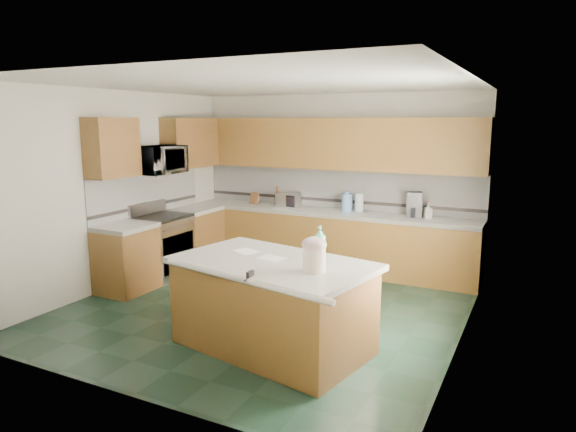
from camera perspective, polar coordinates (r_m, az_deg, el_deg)
The scene contains 52 objects.
floor at distance 6.45m, azimuth -2.63°, elevation -10.24°, with size 4.60×4.60×0.00m, color black.
ceiling at distance 6.04m, azimuth -2.85°, elevation 14.45°, with size 4.60×4.60×0.00m, color white.
wall_back at distance 8.19m, azimuth 5.26°, elevation 3.92°, with size 4.60×0.04×2.70m, color white.
wall_front at distance 4.27m, azimuth -18.17°, elevation -2.65°, with size 4.60×0.04×2.70m, color white.
wall_left at distance 7.51m, azimuth -18.39°, elevation 2.83°, with size 0.04×4.60×2.70m, color white.
wall_right at distance 5.38m, azimuth 19.38°, elevation -0.09°, with size 0.04×4.60×2.70m, color white.
back_base_cab at distance 8.05m, azimuth 4.31°, elevation -2.82°, with size 4.60×0.60×0.86m, color #372210.
back_countertop at distance 7.96m, azimuth 4.36°, elevation 0.40°, with size 4.60×0.64×0.06m, color white.
back_upper_cab at distance 7.97m, azimuth 4.84°, elevation 8.01°, with size 4.60×0.33×0.78m, color #372210.
back_backsplash at distance 8.17m, azimuth 5.16°, elevation 3.10°, with size 4.60×0.02×0.63m, color silver.
back_accent_band at distance 8.19m, azimuth 5.12°, elevation 1.74°, with size 4.60×0.01×0.05m, color black.
left_base_cab_rear at distance 8.42m, azimuth -10.28°, elevation -2.38°, with size 0.60×0.82×0.86m, color #372210.
left_counter_rear at distance 8.33m, azimuth -10.39°, elevation 0.71°, with size 0.64×0.82×0.06m, color white.
left_base_cab_front at distance 7.29m, azimuth -17.51°, elevation -4.71°, with size 0.60×0.72×0.86m, color #372210.
left_counter_front at distance 7.19m, azimuth -17.71°, elevation -1.17°, with size 0.64×0.72×0.06m, color white.
left_backsplash at distance 7.89m, azimuth -15.37°, elevation 2.51°, with size 0.02×2.30×0.63m, color silver.
left_accent_band at distance 7.92m, azimuth -15.27°, elevation 1.11°, with size 0.01×2.30×0.05m, color black.
left_upper_cab_rear at distance 8.41m, azimuth -10.81°, elevation 7.99°, with size 0.33×1.09×0.78m, color #372210.
left_upper_cab_front at distance 7.16m, azimuth -18.96°, elevation 7.20°, with size 0.33×0.72×0.78m, color #372210.
range_body at distance 7.82m, azimuth -13.75°, elevation -3.43°, with size 0.60×0.76×0.88m, color #B7B7BC.
range_oven_door at distance 7.65m, azimuth -12.08°, elevation -3.98°, with size 0.02×0.68×0.55m, color black.
range_cooktop at distance 7.72m, azimuth -13.90°, elevation -0.12°, with size 0.62×0.78×0.04m, color black.
range_handle at distance 7.54m, azimuth -12.01°, elevation -1.22°, with size 0.02×0.02×0.66m, color #B7B7BC.
range_backguard at distance 7.87m, azimuth -15.38°, elevation 0.90°, with size 0.06×0.76×0.18m, color #B7B7BC.
microwave at distance 7.62m, azimuth -14.18°, elevation 6.05°, with size 0.73×0.50×0.41m, color #B7B7BC.
island_base at distance 5.26m, azimuth -1.74°, elevation -10.12°, with size 1.87×1.07×0.86m, color #372210.
island_top at distance 5.12m, azimuth -1.76°, elevation -5.30°, with size 1.97×1.17×0.06m, color white.
island_bullnose at distance 4.63m, azimuth -5.21°, elevation -7.04°, with size 0.06×0.06×1.97m, color white.
treat_jar at distance 4.72m, azimuth 2.91°, elevation -4.90°, with size 0.21×0.21×0.22m, color white.
treat_jar_lid at distance 4.68m, azimuth 2.93°, elevation -3.18°, with size 0.23×0.23×0.14m, color #CBA3AC.
treat_jar_knob at distance 4.67m, azimuth 2.94°, elevation -2.60°, with size 0.03×0.03×0.08m, color tan.
treat_jar_knob_end_l at distance 4.69m, azimuth 2.51°, elevation -2.55°, with size 0.04×0.04×0.04m, color tan.
treat_jar_knob_end_r at distance 4.66m, azimuth 3.37°, elevation -2.64°, with size 0.04×0.04×0.04m, color tan.
soap_bottle_island at distance 5.15m, azimuth 3.57°, elevation -2.94°, with size 0.13×0.13×0.33m, color teal.
paper_sheet_a at distance 5.20m, azimuth -1.84°, elevation -4.69°, with size 0.26×0.19×0.00m, color white.
paper_sheet_b at distance 5.48m, azimuth -4.69°, elevation -3.92°, with size 0.26×0.20×0.00m, color white.
clamp_body at distance 4.60m, azimuth -4.24°, elevation -6.64°, with size 0.03×0.10×0.09m, color black.
clamp_handle at distance 4.56m, azimuth -4.61°, elevation -7.07°, with size 0.02×0.02×0.07m, color black.
knife_block at distance 8.57m, azimuth -3.77°, elevation 1.98°, with size 0.10×0.09×0.19m, color #472814.
utensil_crock at distance 8.39m, azimuth -1.14°, elevation 1.61°, with size 0.10×0.10×0.13m, color black.
utensil_bundle at distance 8.37m, azimuth -1.15°, elevation 2.68°, with size 0.06×0.06×0.19m, color #472814.
toaster_oven at distance 8.26m, azimuth 0.03°, elevation 1.80°, with size 0.38×0.26×0.22m, color #B7B7BC.
toaster_oven_door at distance 8.16m, azimuth -0.36°, elevation 1.68°, with size 0.34×0.01×0.18m, color black.
paper_towel at distance 7.86m, azimuth 7.91°, elevation 1.47°, with size 0.13×0.13×0.28m, color white.
paper_towel_base at distance 7.88m, azimuth 7.88°, elevation 0.51°, with size 0.19×0.19×0.01m, color #B7B7BC.
water_jug at distance 7.88m, azimuth 6.58°, elevation 1.49°, with size 0.17×0.17×0.27m, color #6291CB.
water_jug_neck at distance 7.86m, azimuth 6.60°, elevation 2.61°, with size 0.08×0.08×0.04m, color #6291CB.
coffee_maker at distance 7.61m, azimuth 13.84°, elevation 1.26°, with size 0.21×0.23×0.36m, color black.
coffee_carafe at distance 7.58m, azimuth 13.71°, elevation 0.41°, with size 0.15×0.15×0.15m, color black.
soap_bottle_back at distance 7.55m, azimuth 15.29°, elevation 0.59°, with size 0.10×0.10×0.22m, color white.
soap_back_cap at distance 7.53m, azimuth 15.34°, elevation 1.54°, with size 0.02×0.02×0.03m, color red.
window_light_proxy at distance 5.16m, azimuth 18.86°, elevation 1.21°, with size 0.02×1.40×1.10m, color white.
Camera 1 is at (2.96, -5.26, 2.28)m, focal length 32.00 mm.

